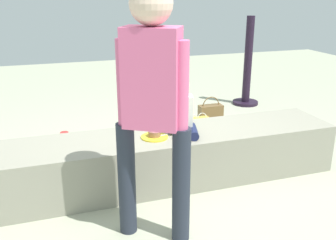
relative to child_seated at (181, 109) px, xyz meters
The scene contains 12 objects.
ground_plane 0.65m from the child_seated, 160.17° to the left, with size 12.00×12.00×0.00m, color #A3A78D.
concrete_ledge 0.44m from the child_seated, 160.17° to the left, with size 2.88×0.58×0.43m, color gray.
child_seated is the anchor object (origin of this frame).
adult_standing 0.86m from the child_seated, 122.61° to the right, with size 0.42×0.34×1.61m.
cake_plate 0.30m from the child_seated, behind, with size 0.22×0.22×0.07m.
gift_bag 0.85m from the child_seated, 56.40° to the left, with size 0.25×0.09×0.39m.
railing_post 2.53m from the child_seated, 48.31° to the left, with size 0.36×0.36×1.23m.
water_bottle_near_gift 1.20m from the child_seated, 70.72° to the left, with size 0.06×0.06×0.23m.
party_cup_red 1.61m from the child_seated, 126.17° to the left, with size 0.09×0.09×0.11m, color red.
cake_box_white 1.37m from the child_seated, 33.32° to the left, with size 0.27×0.32×0.13m, color white.
handbag_black_leather 0.97m from the child_seated, 90.69° to the left, with size 0.29×0.13×0.37m.
handbag_brown_canvas 1.61m from the child_seated, 55.97° to the left, with size 0.29×0.13×0.34m.
Camera 1 is at (-0.94, -2.81, 1.56)m, focal length 40.89 mm.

